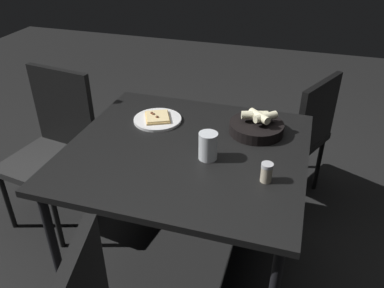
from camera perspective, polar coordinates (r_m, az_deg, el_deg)
name	(u,v)px	position (r m, az deg, el deg)	size (l,w,h in m)	color
ground	(187,264)	(2.26, -0.68, -17.11)	(8.00, 8.00, 0.00)	black
dining_table	(186,160)	(1.80, -0.81, -2.31)	(0.98, 1.07, 0.76)	black
pizza_plate	(158,119)	(1.99, -5.06, 3.67)	(0.24, 0.24, 0.04)	white
bread_basket	(257,126)	(1.89, 9.46, 2.58)	(0.26, 0.26, 0.11)	black
beer_glass	(208,148)	(1.67, 2.36, -0.52)	(0.08, 0.08, 0.12)	silver
pepper_shaker	(266,173)	(1.56, 10.83, -4.24)	(0.05, 0.05, 0.08)	#BFB299
chair_near	(296,131)	(2.51, 14.94, 1.81)	(0.59, 0.59, 0.86)	#252525
chair_far	(55,141)	(2.43, -19.38, 0.45)	(0.50, 0.50, 0.92)	#262626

